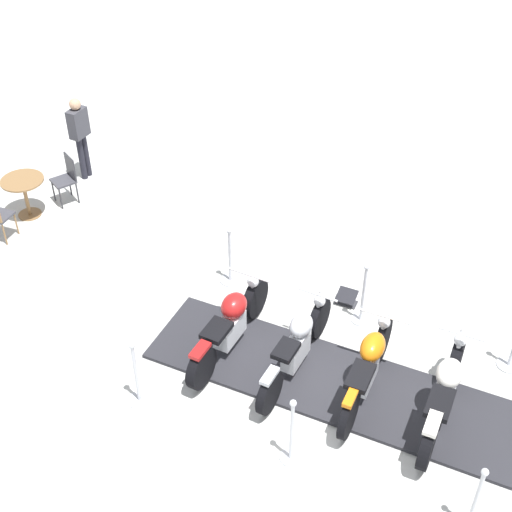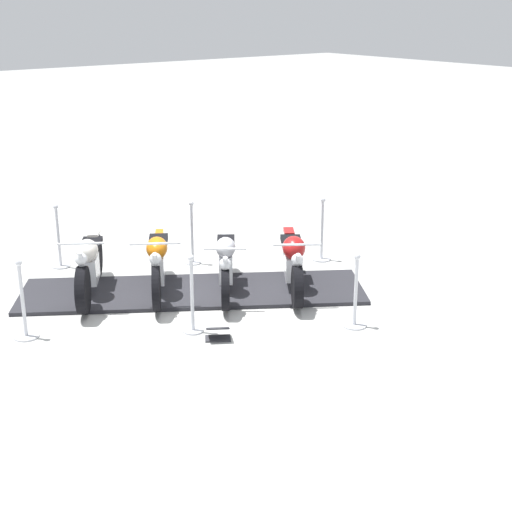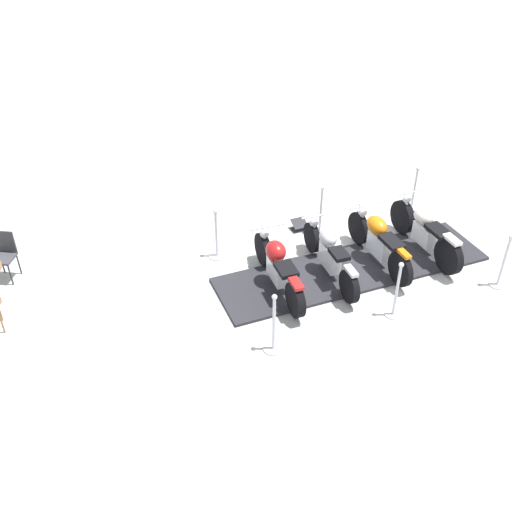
{
  "view_description": "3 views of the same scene",
  "coord_description": "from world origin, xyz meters",
  "px_view_note": "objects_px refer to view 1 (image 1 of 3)",
  "views": [
    {
      "loc": [
        -2.01,
        -6.72,
        7.84
      ],
      "look_at": [
        -0.78,
        1.9,
        0.9
      ],
      "focal_mm": 50.68,
      "sensor_mm": 36.0,
      "label": 1
    },
    {
      "loc": [
        5.82,
        9.15,
        4.36
      ],
      "look_at": [
        -0.63,
        0.8,
        0.71
      ],
      "focal_mm": 52.02,
      "sensor_mm": 36.0,
      "label": 2
    },
    {
      "loc": [
        -8.57,
        -3.75,
        6.81
      ],
      "look_at": [
        -1.79,
        1.02,
        0.95
      ],
      "focal_mm": 41.55,
      "sensor_mm": 36.0,
      "label": 3
    }
  ],
  "objects_px": {
    "cafe_table": "(24,189)",
    "bystander_person": "(79,131)",
    "stanchion_right_mid": "(363,301)",
    "motorcycle_cream": "(444,392)",
    "stanchion_left_mid": "(291,438)",
    "stanchion_left_front": "(473,508)",
    "info_placard": "(346,299)",
    "stanchion_left_rear": "(137,383)",
    "cafe_chair_near_table": "(66,177)",
    "motorcycle_copper": "(368,366)",
    "motorcycle_maroon": "(231,323)",
    "stanchion_right_rear": "(230,265)",
    "motorcycle_chrome": "(297,344)"
  },
  "relations": [
    {
      "from": "motorcycle_copper",
      "to": "motorcycle_maroon",
      "type": "height_order",
      "value": "motorcycle_copper"
    },
    {
      "from": "stanchion_right_mid",
      "to": "motorcycle_cream",
      "type": "bearing_deg",
      "value": -74.56
    },
    {
      "from": "motorcycle_copper",
      "to": "info_placard",
      "type": "height_order",
      "value": "motorcycle_copper"
    },
    {
      "from": "stanchion_left_rear",
      "to": "cafe_chair_near_table",
      "type": "distance_m",
      "value": 5.33
    },
    {
      "from": "info_placard",
      "to": "cafe_table",
      "type": "relative_size",
      "value": 0.53
    },
    {
      "from": "motorcycle_cream",
      "to": "stanchion_right_mid",
      "type": "height_order",
      "value": "stanchion_right_mid"
    },
    {
      "from": "motorcycle_copper",
      "to": "motorcycle_maroon",
      "type": "bearing_deg",
      "value": 89.75
    },
    {
      "from": "stanchion_right_mid",
      "to": "motorcycle_maroon",
      "type": "bearing_deg",
      "value": -171.65
    },
    {
      "from": "stanchion_left_rear",
      "to": "cafe_table",
      "type": "xyz_separation_m",
      "value": [
        -1.97,
        4.81,
        0.22
      ]
    },
    {
      "from": "stanchion_right_rear",
      "to": "cafe_table",
      "type": "height_order",
      "value": "stanchion_right_rear"
    },
    {
      "from": "stanchion_right_rear",
      "to": "info_placard",
      "type": "relative_size",
      "value": 2.61
    },
    {
      "from": "motorcycle_cream",
      "to": "stanchion_left_mid",
      "type": "distance_m",
      "value": 2.13
    },
    {
      "from": "info_placard",
      "to": "bystander_person",
      "type": "distance_m",
      "value": 6.26
    },
    {
      "from": "stanchion_left_mid",
      "to": "stanchion_right_rear",
      "type": "bearing_deg",
      "value": 95.73
    },
    {
      "from": "cafe_table",
      "to": "bystander_person",
      "type": "distance_m",
      "value": 1.64
    },
    {
      "from": "motorcycle_cream",
      "to": "stanchion_left_mid",
      "type": "relative_size",
      "value": 1.73
    },
    {
      "from": "stanchion_right_mid",
      "to": "motorcycle_copper",
      "type": "bearing_deg",
      "value": -102.23
    },
    {
      "from": "stanchion_left_front",
      "to": "info_placard",
      "type": "height_order",
      "value": "stanchion_left_front"
    },
    {
      "from": "motorcycle_copper",
      "to": "cafe_chair_near_table",
      "type": "relative_size",
      "value": 2.0
    },
    {
      "from": "stanchion_left_front",
      "to": "stanchion_right_mid",
      "type": "relative_size",
      "value": 0.99
    },
    {
      "from": "motorcycle_cream",
      "to": "stanchion_left_rear",
      "type": "xyz_separation_m",
      "value": [
        -4.01,
        0.89,
        -0.17
      ]
    },
    {
      "from": "cafe_chair_near_table",
      "to": "stanchion_right_rear",
      "type": "bearing_deg",
      "value": 107.31
    },
    {
      "from": "motorcycle_chrome",
      "to": "motorcycle_maroon",
      "type": "xyz_separation_m",
      "value": [
        -0.88,
        0.57,
        -0.0
      ]
    },
    {
      "from": "motorcycle_copper",
      "to": "cafe_chair_near_table",
      "type": "bearing_deg",
      "value": 71.25
    },
    {
      "from": "motorcycle_copper",
      "to": "cafe_chair_near_table",
      "type": "distance_m",
      "value": 7.02
    },
    {
      "from": "cafe_chair_near_table",
      "to": "bystander_person",
      "type": "distance_m",
      "value": 1.01
    },
    {
      "from": "motorcycle_copper",
      "to": "stanchion_left_front",
      "type": "relative_size",
      "value": 1.68
    },
    {
      "from": "motorcycle_cream",
      "to": "bystander_person",
      "type": "bearing_deg",
      "value": 68.54
    },
    {
      "from": "stanchion_left_rear",
      "to": "stanchion_left_front",
      "type": "height_order",
      "value": "stanchion_left_rear"
    },
    {
      "from": "motorcycle_chrome",
      "to": "stanchion_right_rear",
      "type": "relative_size",
      "value": 1.76
    },
    {
      "from": "stanchion_left_front",
      "to": "motorcycle_cream",
      "type": "bearing_deg",
      "value": 82.94
    },
    {
      "from": "motorcycle_copper",
      "to": "stanchion_right_rear",
      "type": "xyz_separation_m",
      "value": [
        -1.59,
        2.68,
        -0.23
      ]
    },
    {
      "from": "stanchion_left_mid",
      "to": "stanchion_left_rear",
      "type": "bearing_deg",
      "value": 147.01
    },
    {
      "from": "motorcycle_chrome",
      "to": "stanchion_right_mid",
      "type": "bearing_deg",
      "value": -17.77
    },
    {
      "from": "motorcycle_cream",
      "to": "bystander_person",
      "type": "height_order",
      "value": "bystander_person"
    },
    {
      "from": "stanchion_left_front",
      "to": "info_placard",
      "type": "distance_m",
      "value": 4.07
    },
    {
      "from": "motorcycle_maroon",
      "to": "stanchion_right_mid",
      "type": "bearing_deg",
      "value": -46.07
    },
    {
      "from": "stanchion_left_mid",
      "to": "motorcycle_cream",
      "type": "bearing_deg",
      "value": 9.45
    },
    {
      "from": "cafe_table",
      "to": "bystander_person",
      "type": "bearing_deg",
      "value": 50.31
    },
    {
      "from": "stanchion_right_mid",
      "to": "info_placard",
      "type": "distance_m",
      "value": 0.55
    },
    {
      "from": "motorcycle_maroon",
      "to": "info_placard",
      "type": "xyz_separation_m",
      "value": [
        1.94,
        0.72,
        -0.43
      ]
    },
    {
      "from": "motorcycle_cream",
      "to": "motorcycle_maroon",
      "type": "xyz_separation_m",
      "value": [
        -2.63,
        1.72,
        -0.02
      ]
    },
    {
      "from": "stanchion_right_mid",
      "to": "cafe_table",
      "type": "relative_size",
      "value": 1.44
    },
    {
      "from": "motorcycle_copper",
      "to": "motorcycle_chrome",
      "type": "bearing_deg",
      "value": 89.55
    },
    {
      "from": "stanchion_right_rear",
      "to": "stanchion_left_mid",
      "type": "distance_m",
      "value": 3.63
    },
    {
      "from": "cafe_table",
      "to": "bystander_person",
      "type": "xyz_separation_m",
      "value": [
        1.01,
        1.22,
        0.44
      ]
    },
    {
      "from": "stanchion_left_rear",
      "to": "stanchion_left_front",
      "type": "xyz_separation_m",
      "value": [
        3.81,
        -2.47,
        0.02
      ]
    },
    {
      "from": "bystander_person",
      "to": "cafe_chair_near_table",
      "type": "bearing_deg",
      "value": -72.6
    },
    {
      "from": "stanchion_left_rear",
      "to": "cafe_table",
      "type": "relative_size",
      "value": 1.46
    },
    {
      "from": "stanchion_left_front",
      "to": "cafe_table",
      "type": "bearing_deg",
      "value": 128.44
    }
  ]
}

